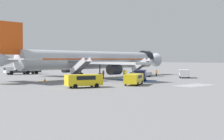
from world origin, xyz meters
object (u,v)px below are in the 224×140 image
service_van_1 (134,78)px  service_van_0 (84,80)px  service_van_3 (184,73)px  airliner (94,60)px  ground_crew_2 (126,73)px  traffic_cone_1 (184,75)px  boarding_stairs_aft (80,75)px  ground_crew_3 (156,72)px  ground_crew_1 (103,74)px  traffic_cone_0 (45,80)px  ground_crew_0 (124,73)px  service_van_2 (141,74)px  fuel_tanker (23,67)px  boarding_stairs_forward (141,72)px  baggage_cart (133,77)px

service_van_1 → service_van_0: bearing=-132.7°
service_van_3 → service_van_0: bearing=59.7°
airliner → ground_crew_2: 7.57m
traffic_cone_1 → boarding_stairs_aft: bearing=173.3°
ground_crew_2 → ground_crew_3: 9.31m
ground_crew_1 → traffic_cone_0: size_ratio=2.79×
boarding_stairs_aft → ground_crew_0: size_ratio=2.99×
service_van_2 → service_van_3: bearing=51.5°
service_van_2 → ground_crew_3: bearing=81.3°
service_van_1 → service_van_2: (7.99, 6.22, 0.14)m
ground_crew_1 → traffic_cone_1: 21.45m
fuel_tanker → ground_crew_1: (4.47, -28.57, -0.85)m
service_van_0 → service_van_1: 8.62m
airliner → traffic_cone_0: size_ratio=74.18×
traffic_cone_0 → service_van_2: bearing=-30.7°
boarding_stairs_forward → traffic_cone_0: bearing=175.4°
fuel_tanker → service_van_3: (19.47, -38.00, -0.78)m
ground_crew_0 → traffic_cone_0: 20.25m
fuel_tanker → ground_crew_2: (10.01, -29.51, -0.91)m
service_van_0 → ground_crew_2: 24.61m
traffic_cone_0 → traffic_cone_1: size_ratio=1.07×
service_van_2 → ground_crew_3: 15.72m
airliner → service_van_2: size_ratio=10.24×
boarding_stairs_aft → service_van_3: boarding_stairs_aft is taller
ground_crew_3 → traffic_cone_0: (-28.75, 1.06, -0.61)m
ground_crew_3 → ground_crew_2: bearing=-102.1°
ground_crew_0 → ground_crew_1: ground_crew_0 is taller
ground_crew_0 → ground_crew_2: (-0.74, -1.37, -0.09)m
airliner → boarding_stairs_aft: (-7.23, -5.28, -2.80)m
service_van_1 → ground_crew_3: size_ratio=3.40×
ground_crew_3 → ground_crew_0: bearing=-111.5°
ground_crew_2 → service_van_2: bearing=126.6°
traffic_cone_0 → ground_crew_0: bearing=2.8°
boarding_stairs_aft → service_van_0: boarding_stairs_aft is taller
boarding_stairs_aft → fuel_tanker: boarding_stairs_aft is taller
service_van_1 → traffic_cone_1: 29.52m
boarding_stairs_forward → ground_crew_0: 5.07m
service_van_2 → service_van_0: bearing=-113.4°
service_van_1 → ground_crew_2: bearing=108.3°
boarding_stairs_forward → ground_crew_0: (-5.07, 0.24, 0.00)m
airliner → service_van_2: (1.19, -12.99, -2.65)m
service_van_3 → traffic_cone_1: (5.80, 4.28, -0.79)m
baggage_cart → traffic_cone_0: 19.46m
boarding_stairs_aft → ground_crew_3: boarding_stairs_aft is taller
ground_crew_2 → ground_crew_3: (9.28, -0.66, -0.04)m
ground_crew_1 → baggage_cart: bearing=54.8°
airliner → ground_crew_3: bearing=64.8°
service_van_3 → traffic_cone_0: (-28.93, 8.88, -0.77)m
service_van_0 → ground_crew_1: 20.79m
service_van_1 → service_van_2: service_van_2 is taller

